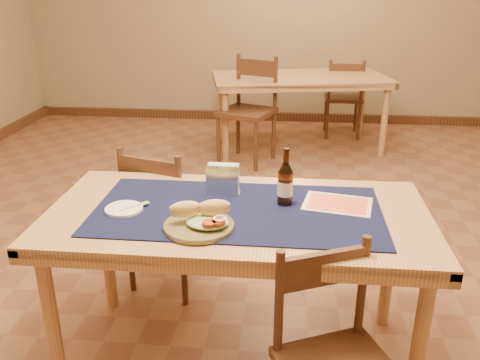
# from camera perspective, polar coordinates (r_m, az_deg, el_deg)

# --- Properties ---
(room) EXTENTS (6.04, 7.04, 2.84)m
(room) POSITION_cam_1_polar(r_m,az_deg,el_deg) (2.74, 1.53, 16.30)
(room) COLOR brown
(room) RESTS_ON ground
(main_table) EXTENTS (1.60, 0.80, 0.75)m
(main_table) POSITION_cam_1_polar(r_m,az_deg,el_deg) (2.17, -0.27, -5.45)
(main_table) COLOR tan
(main_table) RESTS_ON ground
(placemat) EXTENTS (1.20, 0.60, 0.01)m
(placemat) POSITION_cam_1_polar(r_m,az_deg,el_deg) (2.13, -0.27, -3.41)
(placemat) COLOR #10173B
(placemat) RESTS_ON main_table
(baseboard) EXTENTS (6.00, 7.00, 0.10)m
(baseboard) POSITION_cam_1_polar(r_m,az_deg,el_deg) (3.17, 1.28, -8.81)
(baseboard) COLOR #4D2D1B
(baseboard) RESTS_ON ground
(back_table) EXTENTS (1.85, 1.18, 0.75)m
(back_table) POSITION_cam_1_polar(r_m,az_deg,el_deg) (5.21, 6.73, 10.63)
(back_table) COLOR tan
(back_table) RESTS_ON ground
(chair_main_far) EXTENTS (0.50, 0.50, 0.86)m
(chair_main_far) POSITION_cam_1_polar(r_m,az_deg,el_deg) (2.83, -8.22, -3.94)
(chair_main_far) COLOR #4D2D1B
(chair_main_far) RESTS_ON ground
(chair_back_near) EXTENTS (0.59, 0.59, 0.99)m
(chair_back_near) POSITION_cam_1_polar(r_m,az_deg,el_deg) (4.83, 1.00, 8.03)
(chair_back_near) COLOR #4D2D1B
(chair_back_near) RESTS_ON ground
(chair_back_far) EXTENTS (0.40, 0.40, 0.86)m
(chair_back_far) POSITION_cam_1_polar(r_m,az_deg,el_deg) (5.75, 11.55, 9.16)
(chair_back_far) COLOR #4D2D1B
(chair_back_far) RESTS_ON ground
(sandwich_plate) EXTENTS (0.28, 0.28, 0.11)m
(sandwich_plate) POSITION_cam_1_polar(r_m,az_deg,el_deg) (1.98, -4.39, -4.62)
(sandwich_plate) COLOR brown
(sandwich_plate) RESTS_ON placemat
(side_plate) EXTENTS (0.16, 0.16, 0.01)m
(side_plate) POSITION_cam_1_polar(r_m,az_deg,el_deg) (2.18, -12.91, -3.15)
(side_plate) COLOR white
(side_plate) RESTS_ON placemat
(fork) EXTENTS (0.11, 0.11, 0.00)m
(fork) POSITION_cam_1_polar(r_m,az_deg,el_deg) (2.18, -11.54, -2.83)
(fork) COLOR #96D675
(fork) RESTS_ON side_plate
(beer_bottle) EXTENTS (0.07, 0.07, 0.25)m
(beer_bottle) POSITION_cam_1_polar(r_m,az_deg,el_deg) (2.16, 5.10, -0.42)
(beer_bottle) COLOR #45210C
(beer_bottle) RESTS_ON placemat
(napkin_holder) EXTENTS (0.16, 0.06, 0.14)m
(napkin_holder) POSITION_cam_1_polar(r_m,az_deg,el_deg) (2.27, -1.96, 0.02)
(napkin_holder) COLOR silver
(napkin_holder) RESTS_ON placemat
(menu_card) EXTENTS (0.32, 0.26, 0.01)m
(menu_card) POSITION_cam_1_polar(r_m,az_deg,el_deg) (2.22, 10.90, -2.63)
(menu_card) COLOR beige
(menu_card) RESTS_ON placemat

